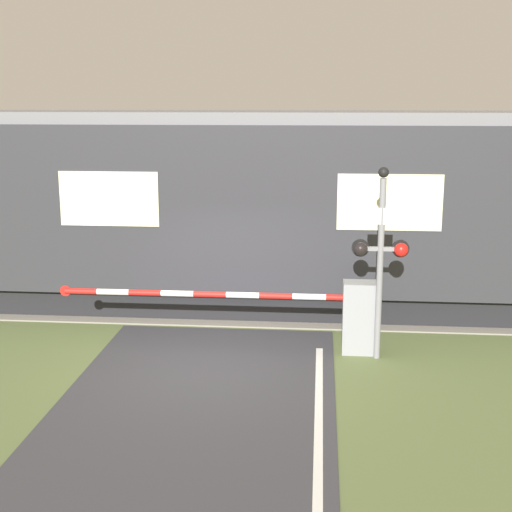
{
  "coord_description": "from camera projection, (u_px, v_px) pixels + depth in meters",
  "views": [
    {
      "loc": [
        1.81,
        -11.45,
        4.51
      ],
      "look_at": [
        0.63,
        1.53,
        1.62
      ],
      "focal_mm": 50.0,
      "sensor_mm": 36.0,
      "label": 1
    }
  ],
  "objects": [
    {
      "name": "signal_post",
      "position": [
        381.0,
        252.0,
        12.24
      ],
      "size": [
        0.99,
        0.26,
        3.39
      ],
      "color": "gray",
      "rests_on": "ground_plane"
    },
    {
      "name": "crossing_barrier",
      "position": [
        335.0,
        314.0,
        12.84
      ],
      "size": [
        5.82,
        0.44,
        1.31
      ],
      "color": "gray",
      "rests_on": "ground_plane"
    },
    {
      "name": "ground_plane",
      "position": [
        212.0,
        366.0,
        12.27
      ],
      "size": [
        80.0,
        80.0,
        0.0
      ],
      "primitive_type": "plane",
      "color": "#5B6B3D"
    },
    {
      "name": "train",
      "position": [
        129.0,
        207.0,
        15.64
      ],
      "size": [
        20.05,
        2.91,
        4.25
      ],
      "color": "black",
      "rests_on": "ground_plane"
    },
    {
      "name": "track_bed",
      "position": [
        237.0,
        304.0,
        15.89
      ],
      "size": [
        36.0,
        3.2,
        0.13
      ],
      "color": "gray",
      "rests_on": "ground_plane"
    }
  ]
}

